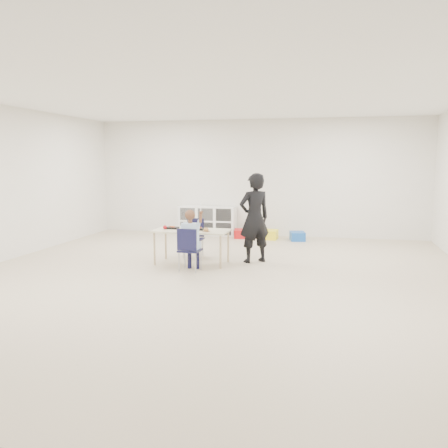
% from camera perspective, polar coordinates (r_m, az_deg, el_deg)
% --- Properties ---
extents(room, '(9.00, 9.02, 2.80)m').
position_cam_1_polar(room, '(7.14, -1.54, 4.34)').
color(room, '#C2B095').
rests_on(room, ground).
extents(table, '(1.33, 0.69, 0.60)m').
position_cam_1_polar(table, '(8.39, -3.90, -2.72)').
color(table, beige).
rests_on(table, ground).
extents(chair_near, '(0.36, 0.34, 0.72)m').
position_cam_1_polar(chair_near, '(7.82, -4.12, -3.06)').
color(chair_near, black).
rests_on(chair_near, ground).
extents(chair_far, '(0.36, 0.34, 0.72)m').
position_cam_1_polar(chair_far, '(8.94, -3.71, -1.72)').
color(chair_far, black).
rests_on(chair_far, ground).
extents(child, '(0.49, 0.49, 1.14)m').
position_cam_1_polar(child, '(7.79, -4.13, -1.56)').
color(child, '#AECEEB').
rests_on(child, chair_near).
extents(lunch_tray_near, '(0.22, 0.17, 0.03)m').
position_cam_1_polar(lunch_tray_near, '(8.34, -3.14, -0.61)').
color(lunch_tray_near, black).
rests_on(lunch_tray_near, table).
extents(lunch_tray_far, '(0.22, 0.17, 0.03)m').
position_cam_1_polar(lunch_tray_far, '(8.52, -6.26, -0.47)').
color(lunch_tray_far, black).
rests_on(lunch_tray_far, table).
extents(milk_carton, '(0.07, 0.07, 0.10)m').
position_cam_1_polar(milk_carton, '(8.23, -3.98, -0.48)').
color(milk_carton, white).
rests_on(milk_carton, table).
extents(bread_roll, '(0.09, 0.09, 0.07)m').
position_cam_1_polar(bread_roll, '(8.14, -2.16, -0.67)').
color(bread_roll, '#B18548').
rests_on(bread_roll, table).
extents(apple_near, '(0.07, 0.07, 0.07)m').
position_cam_1_polar(apple_near, '(8.43, -4.32, -0.39)').
color(apple_near, maroon).
rests_on(apple_near, table).
extents(apple_far, '(0.07, 0.07, 0.07)m').
position_cam_1_polar(apple_far, '(8.47, -7.12, -0.39)').
color(apple_far, maroon).
rests_on(apple_far, table).
extents(cubby_shelf, '(1.40, 0.40, 0.70)m').
position_cam_1_polar(cubby_shelf, '(11.66, -2.01, 0.42)').
color(cubby_shelf, white).
rests_on(cubby_shelf, ground).
extents(adult, '(0.69, 0.65, 1.59)m').
position_cam_1_polar(adult, '(8.44, 3.68, 0.72)').
color(adult, black).
rests_on(adult, ground).
extents(bin_red, '(0.38, 0.46, 0.20)m').
position_cam_1_polar(bin_red, '(11.21, 2.09, -1.16)').
color(bin_red, red).
rests_on(bin_red, ground).
extents(bin_yellow, '(0.35, 0.44, 0.21)m').
position_cam_1_polar(bin_yellow, '(11.08, 5.55, -1.27)').
color(bin_yellow, yellow).
rests_on(bin_yellow, ground).
extents(bin_blue, '(0.40, 0.47, 0.20)m').
position_cam_1_polar(bin_blue, '(10.95, 8.83, -1.46)').
color(bin_blue, '#1751AE').
rests_on(bin_blue, ground).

